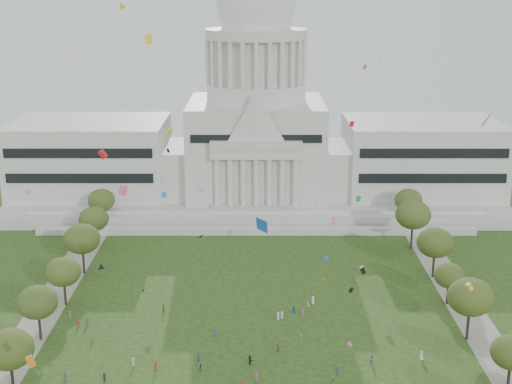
% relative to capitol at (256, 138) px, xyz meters
% --- Properties ---
extents(ground, '(400.00, 400.00, 0.00)m').
position_rel_capitol_xyz_m(ground, '(0.00, -113.59, -22.30)').
color(ground, '#254114').
rests_on(ground, ground).
extents(capitol, '(160.00, 64.50, 91.30)m').
position_rel_capitol_xyz_m(capitol, '(0.00, 0.00, 0.00)').
color(capitol, beige).
rests_on(capitol, ground).
extents(path_left, '(8.00, 160.00, 0.04)m').
position_rel_capitol_xyz_m(path_left, '(-48.00, -83.59, -22.28)').
color(path_left, gray).
rests_on(path_left, ground).
extents(path_right, '(8.00, 160.00, 0.04)m').
position_rel_capitol_xyz_m(path_right, '(48.00, -83.59, -22.28)').
color(path_right, gray).
rests_on(path_right, ground).
extents(row_tree_l_1, '(8.86, 8.86, 12.59)m').
position_rel_capitol_xyz_m(row_tree_l_1, '(-44.07, -116.55, -13.34)').
color(row_tree_l_1, black).
rests_on(row_tree_l_1, ground).
extents(row_tree_r_1, '(7.58, 7.58, 10.78)m').
position_rel_capitol_xyz_m(row_tree_r_1, '(46.22, -115.34, -14.64)').
color(row_tree_r_1, black).
rests_on(row_tree_r_1, ground).
extents(row_tree_l_2, '(8.42, 8.42, 11.97)m').
position_rel_capitol_xyz_m(row_tree_l_2, '(-45.04, -96.29, -13.79)').
color(row_tree_l_2, black).
rests_on(row_tree_l_2, ground).
extents(row_tree_r_2, '(9.55, 9.55, 13.58)m').
position_rel_capitol_xyz_m(row_tree_r_2, '(44.17, -96.15, -12.64)').
color(row_tree_r_2, black).
rests_on(row_tree_r_2, ground).
extents(row_tree_l_3, '(8.12, 8.12, 11.55)m').
position_rel_capitol_xyz_m(row_tree_l_3, '(-44.09, -79.67, -14.09)').
color(row_tree_l_3, black).
rests_on(row_tree_l_3, ground).
extents(row_tree_r_3, '(7.01, 7.01, 9.98)m').
position_rel_capitol_xyz_m(row_tree_r_3, '(44.40, -79.10, -15.21)').
color(row_tree_r_3, black).
rests_on(row_tree_r_3, ground).
extents(row_tree_l_4, '(9.29, 9.29, 13.21)m').
position_rel_capitol_xyz_m(row_tree_l_4, '(-44.08, -61.17, -12.90)').
color(row_tree_l_4, black).
rests_on(row_tree_l_4, ground).
extents(row_tree_r_4, '(9.19, 9.19, 13.06)m').
position_rel_capitol_xyz_m(row_tree_r_4, '(44.76, -63.55, -13.01)').
color(row_tree_r_4, black).
rests_on(row_tree_r_4, ground).
extents(row_tree_l_5, '(8.33, 8.33, 11.85)m').
position_rel_capitol_xyz_m(row_tree_l_5, '(-45.22, -42.58, -13.88)').
color(row_tree_l_5, black).
rests_on(row_tree_l_5, ground).
extents(row_tree_r_5, '(9.82, 9.82, 13.96)m').
position_rel_capitol_xyz_m(row_tree_r_5, '(43.49, -43.40, -12.37)').
color(row_tree_r_5, black).
rests_on(row_tree_r_5, ground).
extents(row_tree_l_6, '(8.19, 8.19, 11.64)m').
position_rel_capitol_xyz_m(row_tree_l_6, '(-46.87, -24.45, -14.02)').
color(row_tree_l_6, black).
rests_on(row_tree_l_6, ground).
extents(row_tree_r_6, '(8.42, 8.42, 11.97)m').
position_rel_capitol_xyz_m(row_tree_r_6, '(45.96, -25.46, -13.79)').
color(row_tree_r_6, black).
rests_on(row_tree_r_6, ground).
extents(person_0, '(1.13, 1.12, 1.98)m').
position_rel_capitol_xyz_m(person_0, '(32.75, -104.72, -21.31)').
color(person_0, silver).
rests_on(person_0, ground).
extents(person_2, '(1.08, 0.85, 1.95)m').
position_rel_capitol_xyz_m(person_2, '(22.77, -106.15, -21.32)').
color(person_2, '#994C8C').
rests_on(person_2, ground).
extents(person_3, '(0.91, 1.33, 1.87)m').
position_rel_capitol_xyz_m(person_3, '(14.35, -113.49, -21.36)').
color(person_3, '#33723F').
rests_on(person_3, ground).
extents(person_4, '(0.94, 1.29, 1.97)m').
position_rel_capitol_xyz_m(person_4, '(4.47, -101.41, -21.31)').
color(person_4, '#994C8C').
rests_on(person_4, ground).
extents(person_5, '(1.49, 1.89, 1.91)m').
position_rel_capitol_xyz_m(person_5, '(-1.14, -106.28, -21.34)').
color(person_5, '#26262B').
rests_on(person_5, ground).
extents(person_8, '(0.74, 0.51, 1.43)m').
position_rel_capitol_xyz_m(person_8, '(-10.69, -108.72, -21.58)').
color(person_8, '#4C4C51').
rests_on(person_8, ground).
extents(person_10, '(0.73, 0.94, 1.42)m').
position_rel_capitol_xyz_m(person_10, '(9.41, -96.51, -21.59)').
color(person_10, silver).
rests_on(person_10, ground).
extents(distant_crowd, '(57.30, 38.97, 1.93)m').
position_rel_capitol_xyz_m(distant_crowd, '(-13.48, -98.61, -21.42)').
color(distant_crowd, '#33723F').
rests_on(distant_crowd, ground).
extents(kite_swarm, '(86.71, 90.82, 65.19)m').
position_rel_capitol_xyz_m(kite_swarm, '(-2.14, -105.57, 7.46)').
color(kite_swarm, white).
rests_on(kite_swarm, ground).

